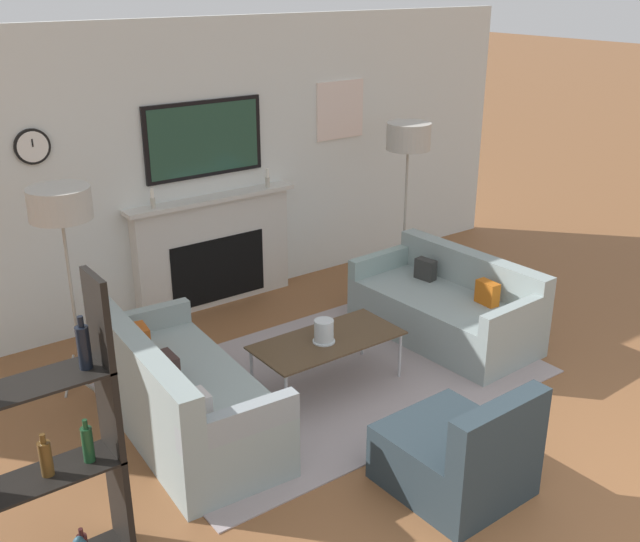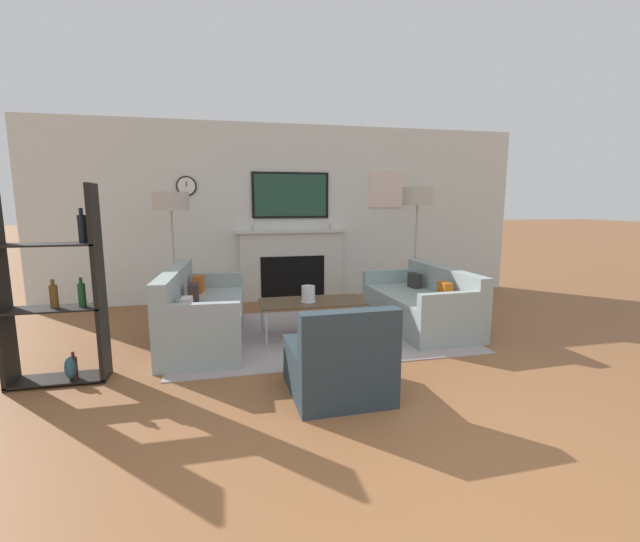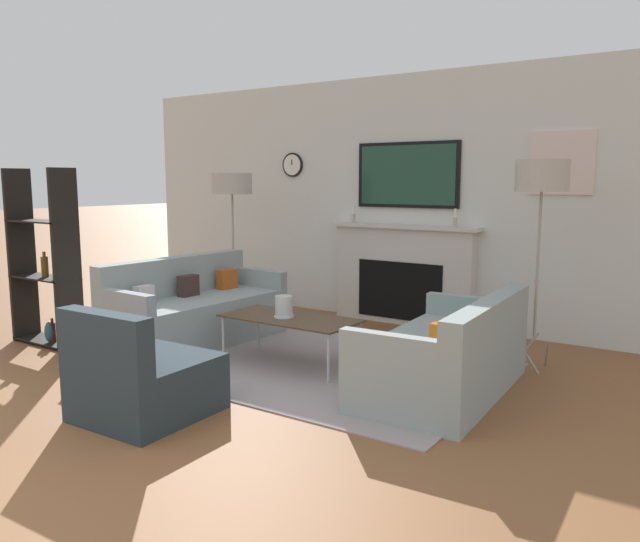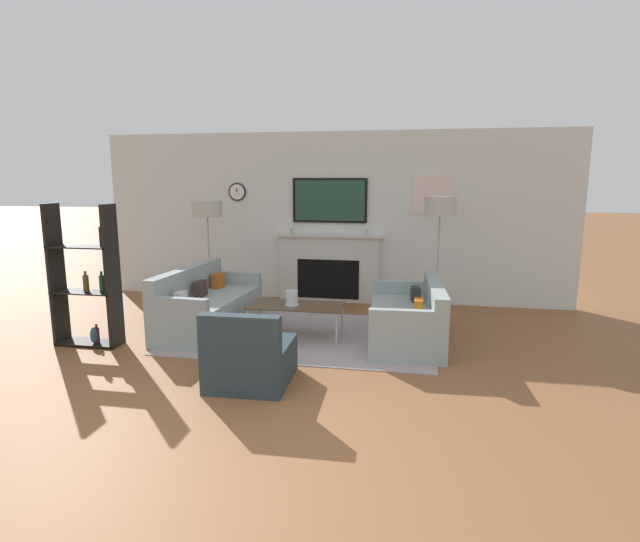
# 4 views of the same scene
# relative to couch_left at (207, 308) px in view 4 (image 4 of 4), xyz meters

# --- Properties ---
(ground_plane) EXTENTS (60.00, 60.00, 0.00)m
(ground_plane) POSITION_rel_couch_left_xyz_m (1.31, -3.09, -0.30)
(ground_plane) COLOR brown
(fireplace_wall) EXTENTS (7.59, 0.28, 2.70)m
(fireplace_wall) POSITION_rel_couch_left_xyz_m (1.31, 1.97, 0.93)
(fireplace_wall) COLOR silver
(fireplace_wall) RESTS_ON ground_plane
(area_rug) EXTENTS (3.23, 2.11, 0.01)m
(area_rug) POSITION_rel_couch_left_xyz_m (1.31, -0.00, -0.29)
(area_rug) COLOR #9F9192
(area_rug) RESTS_ON ground_plane
(couch_left) EXTENTS (0.89, 1.81, 0.82)m
(couch_left) POSITION_rel_couch_left_xyz_m (0.00, 0.00, 0.00)
(couch_left) COLOR #8E9D9B
(couch_left) RESTS_ON ground_plane
(couch_right) EXTENTS (0.92, 1.68, 0.73)m
(couch_right) POSITION_rel_couch_left_xyz_m (2.62, -0.00, -0.03)
(couch_right) COLOR #8E9D9B
(couch_right) RESTS_ON ground_plane
(armchair) EXTENTS (0.77, 0.82, 0.76)m
(armchair) POSITION_rel_couch_left_xyz_m (1.12, -1.59, -0.05)
(armchair) COLOR #27343B
(armchair) RESTS_ON ground_plane
(coffee_table) EXTENTS (1.18, 0.56, 0.42)m
(coffee_table) POSITION_rel_couch_left_xyz_m (1.22, -0.08, 0.09)
(coffee_table) COLOR #4C3823
(coffee_table) RESTS_ON ground_plane
(hurricane_candle) EXTENTS (0.17, 0.17, 0.18)m
(hurricane_candle) POSITION_rel_couch_left_xyz_m (1.17, -0.10, 0.20)
(hurricane_candle) COLOR silver
(hurricane_candle) RESTS_ON coffee_table
(floor_lamp_left) EXTENTS (0.45, 0.45, 1.66)m
(floor_lamp_left) POSITION_rel_couch_left_xyz_m (-0.36, 0.98, 1.22)
(floor_lamp_left) COLOR #9E998E
(floor_lamp_left) RESTS_ON ground_plane
(floor_lamp_right) EXTENTS (0.42, 0.42, 1.74)m
(floor_lamp_right) POSITION_rel_couch_left_xyz_m (2.98, 0.98, 1.29)
(floor_lamp_right) COLOR #9E998E
(floor_lamp_right) RESTS_ON ground_plane
(shelf_unit) EXTENTS (0.78, 0.28, 1.68)m
(shelf_unit) POSITION_rel_couch_left_xyz_m (-1.13, -0.83, 0.47)
(shelf_unit) COLOR black
(shelf_unit) RESTS_ON ground_plane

